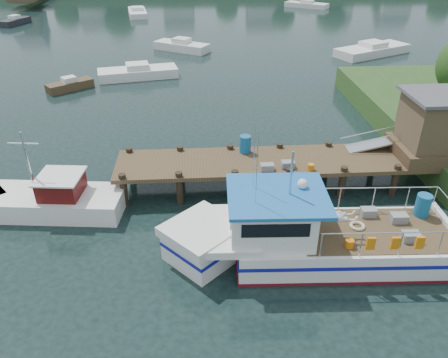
{
  "coord_description": "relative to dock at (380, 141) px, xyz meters",
  "views": [
    {
      "loc": [
        -2.12,
        -18.24,
        11.07
      ],
      "look_at": [
        -1.0,
        -1.5,
        1.3
      ],
      "focal_mm": 35.0,
      "sensor_mm": 36.0,
      "label": 1
    }
  ],
  "objects": [
    {
      "name": "ground_plane",
      "position": [
        -6.51,
        -0.01,
        -2.24
      ],
      "size": [
        160.0,
        160.0,
        0.0
      ],
      "primitive_type": "plane",
      "color": "black"
    },
    {
      "name": "moored_far",
      "position": [
        9.01,
        52.91,
        -1.83
      ],
      "size": [
        6.68,
        5.53,
        1.11
      ],
      "rotation": [
        0.0,
        0.0,
        -0.34
      ],
      "color": "silver",
      "rests_on": "ground"
    },
    {
      "name": "moored_c",
      "position": [
        8.88,
        24.24,
        -1.78
      ],
      "size": [
        8.27,
        5.97,
        1.25
      ],
      "rotation": [
        0.0,
        0.0,
        0.29
      ],
      "color": "silver",
      "rests_on": "ground"
    },
    {
      "name": "moored_rowboat",
      "position": [
        -18.36,
        15.32,
        -1.86
      ],
      "size": [
        3.51,
        3.05,
        1.02
      ],
      "rotation": [
        0.0,
        0.0,
        0.12
      ],
      "color": "#483722",
      "rests_on": "ground"
    },
    {
      "name": "work_boat",
      "position": [
        -15.38,
        -1.6,
        -1.63
      ],
      "size": [
        7.36,
        2.88,
        3.85
      ],
      "rotation": [
        0.0,
        0.0,
        -0.11
      ],
      "color": "silver",
      "rests_on": "ground"
    },
    {
      "name": "moored_b",
      "position": [
        -9.9,
        27.04,
        -1.78
      ],
      "size": [
        5.84,
        4.65,
        1.26
      ],
      "rotation": [
        0.0,
        0.0,
        0.05
      ],
      "color": "silver",
      "rests_on": "ground"
    },
    {
      "name": "dock",
      "position": [
        0.0,
        0.0,
        0.0
      ],
      "size": [
        16.6,
        3.0,
        4.78
      ],
      "color": "#483722",
      "rests_on": "ground"
    },
    {
      "name": "moored_d",
      "position": [
        -16.51,
        47.64,
        -1.81
      ],
      "size": [
        3.4,
        7.13,
        1.16
      ],
      "rotation": [
        0.0,
        0.0,
        -0.36
      ],
      "color": "silver",
      "rests_on": "ground"
    },
    {
      "name": "moored_a",
      "position": [
        -13.41,
        18.14,
        -1.8
      ],
      "size": [
        6.81,
        3.45,
        1.2
      ],
      "rotation": [
        0.0,
        0.0,
        -0.15
      ],
      "color": "silver",
      "rests_on": "ground"
    },
    {
      "name": "moored_e",
      "position": [
        -31.43,
        41.85,
        -1.8
      ],
      "size": [
        2.94,
        4.53,
        1.19
      ],
      "rotation": [
        0.0,
        0.0,
        -0.2
      ],
      "color": "black",
      "rests_on": "ground"
    },
    {
      "name": "lobster_boat",
      "position": [
        -4.69,
        -5.44,
        -1.26
      ],
      "size": [
        11.32,
        3.69,
        5.4
      ],
      "rotation": [
        0.0,
        0.0,
        -0.04
      ],
      "color": "silver",
      "rests_on": "ground"
    }
  ]
}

